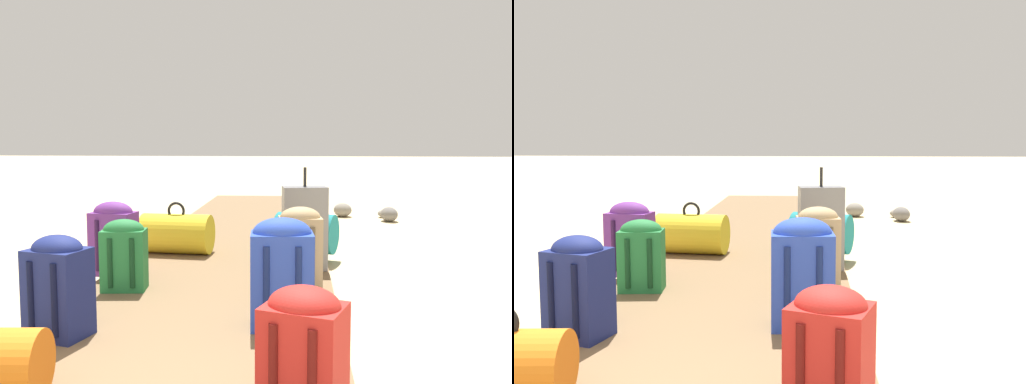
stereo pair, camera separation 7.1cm
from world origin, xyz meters
The scene contains 15 objects.
ground_plane centered at (0.00, 3.67, 0.00)m, with size 60.00×60.00×0.00m, color #CCB789.
boardwalk centered at (0.00, 4.59, 0.04)m, with size 1.72×9.18×0.08m, color brown.
backpack_navy centered at (-0.64, 1.94, 0.36)m, with size 0.35×0.31×0.54m.
backpack_red centered at (0.64, 1.21, 0.34)m, with size 0.36×0.33×0.49m.
duffel_bag_yellow centered at (-0.49, 4.09, 0.26)m, with size 0.67×0.43×0.47m.
backpack_purple centered at (-0.79, 3.26, 0.38)m, with size 0.36×0.26×0.56m.
duffel_bag_teal centered at (0.69, 4.22, 0.26)m, with size 0.62×0.51×0.47m.
backpack_green centered at (-0.58, 2.85, 0.34)m, with size 0.31×0.24×0.49m.
suitcase_grey centered at (0.66, 3.55, 0.41)m, with size 0.37×0.24×0.81m.
backpack_tan centered at (0.63, 2.92, 0.38)m, with size 0.31×0.26×0.58m.
backpack_blue centered at (0.53, 2.17, 0.40)m, with size 0.35×0.27×0.61m.
rock_right_far centered at (1.85, 7.08, 0.06)m, with size 0.20×0.23×0.12m, color gray.
rock_right_mid centered at (1.25, 7.14, 0.10)m, with size 0.29×0.25×0.19m, color gray.
rock_left_mid centered at (-1.69, 6.14, 0.05)m, with size 0.17×0.20×0.09m, color slate.
rock_right_near centered at (1.84, 6.72, 0.10)m, with size 0.30×0.22×0.20m, color slate.
Camera 1 is at (0.61, -0.81, 1.12)m, focal length 38.87 mm.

